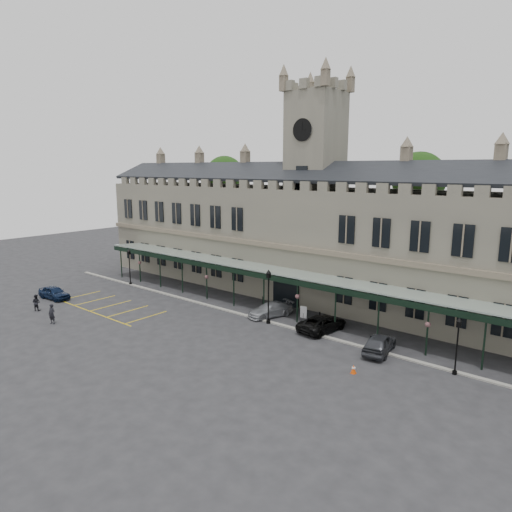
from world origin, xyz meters
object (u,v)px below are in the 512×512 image
Objects in this scene: traffic_cone at (354,369)px; station_building at (313,239)px; car_van at (322,323)px; person_b at (36,303)px; car_left_a at (54,293)px; car_taxi at (270,310)px; lamp_post_mid at (269,292)px; lamp_post_right at (457,341)px; lamp_post_left at (129,264)px; sign_board at (303,312)px; clock_tower at (315,178)px; person_a at (52,314)px; car_right_a at (379,343)px.

station_building is at bearing 131.18° from traffic_cone.
person_b is at bearing 33.98° from car_van.
person_b is (2.70, -3.22, 0.14)m from car_left_a.
station_building is 11.84× the size of car_van.
person_b is at bearing -125.44° from car_taxi.
lamp_post_mid is 1.23× the size of lamp_post_right.
sign_board is at bearing 7.54° from lamp_post_left.
lamp_post_mid reaches higher than lamp_post_left.
lamp_post_left reaches higher than person_b.
clock_tower reaches higher than person_a.
sign_board is 0.26× the size of car_right_a.
car_right_a is at bearing 7.50° from person_a.
traffic_cone is 0.54× the size of sign_board.
lamp_post_mid is at bearing -78.81° from station_building.
traffic_cone is (-5.53, -4.38, -2.15)m from lamp_post_right.
car_taxi is at bearing -157.16° from sign_board.
clock_tower is at bearing 28.05° from lamp_post_left.
car_left_a is (-34.21, -4.29, 0.40)m from traffic_cone.
clock_tower is at bearing -48.88° from car_right_a.
clock_tower is at bearing 150.03° from lamp_post_right.
lamp_post_right is 0.82× the size of car_van.
car_left_a is at bearing -172.85° from traffic_cone.
car_taxi is (1.00, -8.94, -5.79)m from station_building.
station_building is 22.61m from lamp_post_left.
lamp_post_mid reaches higher than car_right_a.
sign_board is (-9.44, 7.79, 0.26)m from traffic_cone.
lamp_post_right reaches higher than car_right_a.
lamp_post_right is 6.62× the size of traffic_cone.
lamp_post_left is 0.89× the size of car_van.
person_a reaches higher than traffic_cone.
lamp_post_left reaches higher than car_taxi.
person_a is (-14.20, -14.60, 0.28)m from car_taxi.
station_building is at bearing 109.53° from sign_board.
car_right_a reaches higher than car_left_a.
clock_tower is 21.21× the size of sign_board.
person_a is 1.12× the size of person_b.
sign_board is at bearing -62.73° from station_building.
clock_tower reaches higher than car_right_a.
clock_tower is 4.84× the size of lamp_post_mid.
car_taxi is at bearing -69.42° from car_left_a.
traffic_cone is at bearing -7.52° from car_taxi.
station_building is 6.64m from clock_tower.
car_taxi is 2.44× the size of person_a.
lamp_post_left is at bearing 97.42° from person_a.
lamp_post_left is 32.76m from car_right_a.
car_right_a is at bearing 173.46° from car_van.
car_left_a is at bearing -80.24° from person_b.
car_right_a is (9.24, -3.20, 0.19)m from sign_board.
station_building reaches higher than lamp_post_mid.
car_left_a is at bearing -159.30° from lamp_post_mid.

